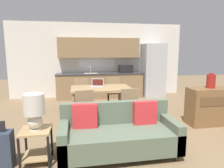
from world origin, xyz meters
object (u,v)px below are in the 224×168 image
Objects in this scene: credenza at (210,106)px; laptop at (97,85)px; dining_table at (101,90)px; vase at (211,81)px; side_table at (36,141)px; dining_chair_near_right at (127,104)px; dining_chair_near_left at (84,106)px; refrigerator at (153,70)px; dining_chair_far_right at (114,90)px; dining_chair_far_left at (81,92)px; table_lamp at (34,109)px; couch at (118,134)px.

credenza is 2.79m from laptop.
dining_table is 2.61m from vase.
vase reaches higher than side_table.
dining_chair_near_left is at bearing -7.75° from dining_chair_near_right.
laptop is at bearing -140.91° from refrigerator.
side_table is 0.60× the size of dining_chair_near_right.
dining_chair_far_left is (-0.98, -0.03, 0.00)m from dining_chair_far_right.
table_lamp reaches higher than dining_chair_far_left.
couch is 2.61m from vase.
vase reaches higher than laptop.
refrigerator reaches higher than couch.
table_lamp is at bearing -103.60° from laptop.
couch is 2.13× the size of dining_chair_far_left.
dining_chair_far_right is at bearing 135.03° from vase.
dining_table is at bearing -128.21° from dining_chair_near_left.
dining_chair_far_left is at bearing 75.36° from side_table.
laptop is at bearing -68.21° from dining_chair_near_right.
dining_chair_near_left reaches higher than couch.
laptop is at bearing 62.77° from table_lamp.
refrigerator is at bearing 93.65° from credenza.
dining_table is 0.81× the size of couch.
couch is 2.13× the size of dining_chair_far_right.
table_lamp is 3.75m from vase.
table_lamp is at bearing -163.98° from vase.
refrigerator is 2.22× the size of dining_chair_near_right.
vase is (2.37, -1.04, 0.32)m from dining_table.
dining_chair_near_right is at bearing -56.30° from dining_chair_far_left.
dining_chair_far_right reaches higher than dining_table.
dining_chair_near_right is at bearing 68.57° from couch.
refrigerator is at bearing -141.21° from dining_chair_near_left.
credenza is (2.36, 0.94, 0.09)m from couch.
dining_chair_far_right and dining_chair_near_right have the same top height.
vase is at bearing 22.10° from couch.
couch reaches higher than dining_table.
dining_chair_far_left is (0.75, 2.87, 0.15)m from side_table.
dining_chair_near_left is at bearing 59.03° from table_lamp.
dining_table is 0.96m from dining_chair_far_left.
table_lamp is at bearing -164.30° from credenza.
dining_chair_near_left is (0.75, 1.25, -0.34)m from table_lamp.
credenza is at bearing 167.44° from dining_chair_near_left.
dining_table is 1.73× the size of dining_chair_near_left.
couch is at bearing 105.81° from dining_chair_near_left.
dining_chair_near_left is at bearing -114.46° from dining_chair_far_right.
table_lamp is (-3.43, -4.10, -0.13)m from refrigerator.
dining_chair_far_left is at bearing 75.48° from table_lamp.
side_table is at bearing 105.42° from table_lamp.
refrigerator is 3.14m from credenza.
dining_chair_far_left is (-2.86, 1.85, -0.51)m from vase.
dining_chair_near_left is at bearing 175.59° from vase.
refrigerator reaches higher than table_lamp.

